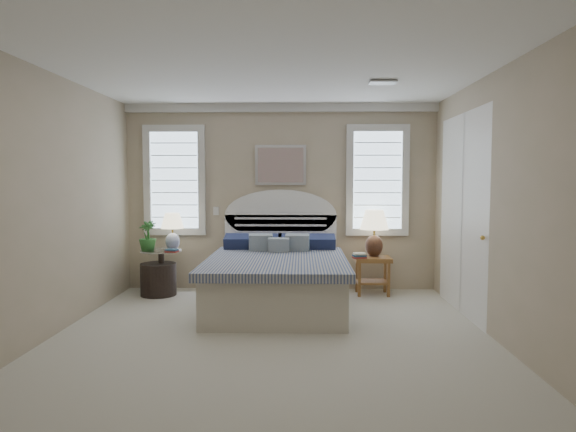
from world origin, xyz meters
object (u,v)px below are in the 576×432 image
Objects in this scene: floor_pot at (158,279)px; lamp_right at (374,228)px; nightstand_right at (373,267)px; bed at (277,276)px; side_table_left at (161,267)px; lamp_left at (172,227)px.

lamp_right reaches higher than floor_pot.
nightstand_right is 0.80× the size of lamp_right.
nightstand_right is 0.55m from lamp_right.
nightstand_right is 1.08× the size of floor_pot.
nightstand_right is (1.30, 0.69, 0.00)m from bed.
lamp_right is (2.98, 0.17, 0.55)m from side_table_left.
nightstand_right reaches higher than floor_pot.
bed is 3.44× the size of lamp_right.
bed is 1.47m from nightstand_right.
bed reaches higher than nightstand_right.
bed is at bearing -22.81° from lamp_left.
lamp_right reaches higher than lamp_left.
lamp_left is at bearing -177.34° from lamp_right.
side_table_left is (-1.65, 0.59, 0.00)m from bed.
side_table_left is 1.21× the size of lamp_left.
floor_pot is at bearing -176.31° from lamp_right.
lamp_left is at bearing -178.71° from nightstand_right.
nightstand_right is at bearing 1.94° from side_table_left.
lamp_left is (-2.80, -0.06, 0.56)m from nightstand_right.
side_table_left is at bearing 160.26° from bed.
side_table_left is at bearing -178.06° from nightstand_right.
floor_pot is 0.74× the size of lamp_right.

